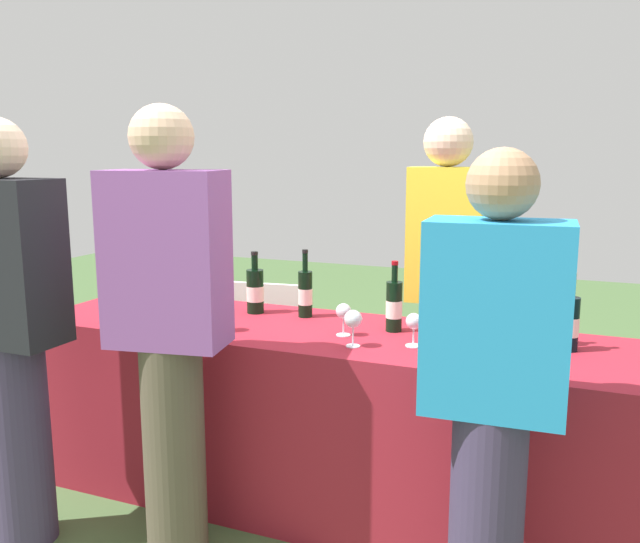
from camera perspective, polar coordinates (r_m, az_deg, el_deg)
The scene contains 19 objects.
ground_plane at distance 3.12m, azimuth 0.00°, elevation -19.11°, with size 12.00×12.00×0.00m, color #476638.
tasting_table at distance 2.94m, azimuth 0.00°, elevation -12.42°, with size 2.59×0.70×0.79m, color maroon.
wine_bottle_0 at distance 3.34m, azimuth -12.52°, elevation -0.67°, with size 0.07×0.07×0.34m.
wine_bottle_1 at distance 3.10m, azimuth -5.62°, elevation -1.65°, with size 0.08×0.08×0.29m.
wine_bottle_2 at distance 3.01m, azimuth -1.28°, elevation -1.87°, with size 0.07×0.07×0.31m.
wine_bottle_3 at distance 2.78m, azimuth 6.41°, elevation -2.95°, with size 0.07×0.07×0.30m.
wine_bottle_4 at distance 2.68m, azimuth 16.59°, elevation -3.66°, with size 0.08×0.08×0.32m.
wine_bottle_5 at distance 2.70m, azimuth 18.78°, elevation -3.61°, with size 0.07×0.07×0.32m.
wine_bottle_6 at distance 2.67m, azimuth 20.77°, elevation -4.17°, with size 0.07×0.07×0.30m.
wine_glass_0 at distance 2.87m, azimuth -9.85°, elevation -2.85°, with size 0.07×0.07×0.14m.
wine_glass_1 at distance 2.80m, azimuth -8.50°, elevation -3.08°, with size 0.07×0.07×0.14m.
wine_glass_2 at distance 2.70m, azimuth 2.04°, elevation -3.57°, with size 0.06×0.06×0.13m.
wine_glass_3 at distance 2.55m, azimuth 2.88°, elevation -4.23°, with size 0.07×0.07×0.15m.
wine_glass_4 at distance 2.58m, azimuth 8.10°, elevation -4.42°, with size 0.06×0.06×0.13m.
server_pouring at distance 3.16m, azimuth 10.64°, elevation -0.57°, with size 0.35×0.23×1.69m.
guest_0 at distance 2.76m, azimuth -25.18°, elevation -4.03°, with size 0.42×0.23×1.66m.
guest_1 at distance 2.46m, azimuth -12.90°, elevation -4.40°, with size 0.45×0.30×1.69m.
guest_2 at distance 2.07m, azimuth 14.67°, elevation -9.95°, with size 0.42×0.25×1.54m.
menu_board at distance 3.95m, azimuth -5.67°, elevation -6.53°, with size 0.55×0.03×0.78m, color white.
Camera 1 is at (1.03, -2.52, 1.53)m, focal length 37.07 mm.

